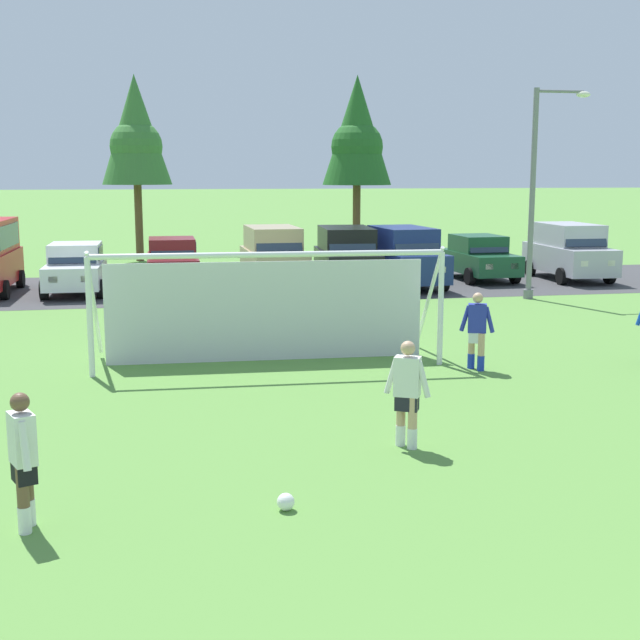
{
  "coord_description": "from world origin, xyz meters",
  "views": [
    {
      "loc": [
        -3.64,
        -2.77,
        4.1
      ],
      "look_at": [
        -0.96,
        11.46,
        1.59
      ],
      "focal_mm": 47.8,
      "sensor_mm": 36.0,
      "label": 1
    }
  ],
  "objects_px": {
    "player_winger_left": "(477,331)",
    "parked_car_slot_end": "(569,251)",
    "parked_car_slot_left": "(76,268)",
    "soccer_ball": "(286,502)",
    "parked_car_slot_center": "(273,256)",
    "parked_car_slot_far_right": "(479,257)",
    "parked_car_slot_center_right": "(347,256)",
    "player_striker_near": "(23,462)",
    "player_winger_right": "(407,394)",
    "street_lamp": "(538,191)",
    "parked_car_slot_center_left": "(172,261)",
    "soccer_goal": "(267,304)",
    "parked_car_slot_right": "(404,256)"
  },
  "relations": [
    {
      "from": "player_winger_left",
      "to": "parked_car_slot_far_right",
      "type": "bearing_deg",
      "value": 68.75
    },
    {
      "from": "player_winger_left",
      "to": "parked_car_slot_center_right",
      "type": "height_order",
      "value": "parked_car_slot_center_right"
    },
    {
      "from": "parked_car_slot_far_right",
      "to": "street_lamp",
      "type": "xyz_separation_m",
      "value": [
        0.0,
        -5.0,
        2.63
      ]
    },
    {
      "from": "parked_car_slot_far_right",
      "to": "player_striker_near",
      "type": "bearing_deg",
      "value": -122.88
    },
    {
      "from": "soccer_ball",
      "to": "street_lamp",
      "type": "distance_m",
      "value": 19.72
    },
    {
      "from": "parked_car_slot_center",
      "to": "street_lamp",
      "type": "height_order",
      "value": "street_lamp"
    },
    {
      "from": "parked_car_slot_far_right",
      "to": "street_lamp",
      "type": "relative_size",
      "value": 0.63
    },
    {
      "from": "soccer_goal",
      "to": "parked_car_slot_center",
      "type": "distance_m",
      "value": 12.73
    },
    {
      "from": "parked_car_slot_left",
      "to": "parked_car_slot_center_left",
      "type": "bearing_deg",
      "value": 28.54
    },
    {
      "from": "soccer_ball",
      "to": "parked_car_slot_center",
      "type": "height_order",
      "value": "parked_car_slot_center"
    },
    {
      "from": "parked_car_slot_center_right",
      "to": "parked_car_slot_right",
      "type": "xyz_separation_m",
      "value": [
        2.04,
        -0.32,
        0.0
      ]
    },
    {
      "from": "parked_car_slot_left",
      "to": "parked_car_slot_end",
      "type": "height_order",
      "value": "parked_car_slot_end"
    },
    {
      "from": "parked_car_slot_center_left",
      "to": "parked_car_slot_far_right",
      "type": "relative_size",
      "value": 0.99
    },
    {
      "from": "soccer_ball",
      "to": "parked_car_slot_left",
      "type": "distance_m",
      "value": 20.65
    },
    {
      "from": "parked_car_slot_center_right",
      "to": "street_lamp",
      "type": "distance_m",
      "value": 7.13
    },
    {
      "from": "soccer_ball",
      "to": "parked_car_slot_right",
      "type": "relative_size",
      "value": 0.05
    },
    {
      "from": "soccer_ball",
      "to": "parked_car_slot_far_right",
      "type": "xyz_separation_m",
      "value": [
        10.67,
        21.23,
        0.77
      ]
    },
    {
      "from": "player_winger_left",
      "to": "parked_car_slot_end",
      "type": "xyz_separation_m",
      "value": [
        9.08,
        13.91,
        0.29
      ]
    },
    {
      "from": "parked_car_slot_left",
      "to": "parked_car_slot_end",
      "type": "bearing_deg",
      "value": 1.56
    },
    {
      "from": "player_winger_right",
      "to": "parked_car_slot_far_right",
      "type": "height_order",
      "value": "parked_car_slot_far_right"
    },
    {
      "from": "parked_car_slot_left",
      "to": "parked_car_slot_center_right",
      "type": "distance_m",
      "value": 9.48
    },
    {
      "from": "parked_car_slot_center_right",
      "to": "parked_car_slot_far_right",
      "type": "bearing_deg",
      "value": 11.53
    },
    {
      "from": "player_winger_right",
      "to": "street_lamp",
      "type": "height_order",
      "value": "street_lamp"
    },
    {
      "from": "player_winger_right",
      "to": "parked_car_slot_center_right",
      "type": "relative_size",
      "value": 0.35
    },
    {
      "from": "street_lamp",
      "to": "parked_car_slot_center_right",
      "type": "bearing_deg",
      "value": 144.6
    },
    {
      "from": "parked_car_slot_center_right",
      "to": "parked_car_slot_far_right",
      "type": "xyz_separation_m",
      "value": [
        5.47,
        1.12,
        -0.24
      ]
    },
    {
      "from": "soccer_goal",
      "to": "player_winger_right",
      "type": "height_order",
      "value": "soccer_goal"
    },
    {
      "from": "parked_car_slot_left",
      "to": "parked_car_slot_end",
      "type": "distance_m",
      "value": 18.41
    },
    {
      "from": "parked_car_slot_far_right",
      "to": "parked_car_slot_end",
      "type": "relative_size",
      "value": 0.92
    },
    {
      "from": "soccer_ball",
      "to": "parked_car_slot_left",
      "type": "relative_size",
      "value": 0.05
    },
    {
      "from": "player_striker_near",
      "to": "street_lamp",
      "type": "relative_size",
      "value": 0.24
    },
    {
      "from": "parked_car_slot_left",
      "to": "parked_car_slot_far_right",
      "type": "distance_m",
      "value": 14.98
    },
    {
      "from": "player_winger_right",
      "to": "parked_car_slot_far_right",
      "type": "xyz_separation_m",
      "value": [
        8.52,
        19.14,
        0.05
      ]
    },
    {
      "from": "player_striker_near",
      "to": "street_lamp",
      "type": "bearing_deg",
      "value": 49.77
    },
    {
      "from": "player_striker_near",
      "to": "parked_car_slot_far_right",
      "type": "bearing_deg",
      "value": 57.12
    },
    {
      "from": "player_striker_near",
      "to": "player_winger_left",
      "type": "distance_m",
      "value": 10.56
    },
    {
      "from": "parked_car_slot_center_right",
      "to": "parked_car_slot_left",
      "type": "bearing_deg",
      "value": 179.52
    },
    {
      "from": "soccer_goal",
      "to": "parked_car_slot_end",
      "type": "bearing_deg",
      "value": 42.97
    },
    {
      "from": "soccer_ball",
      "to": "parked_car_slot_end",
      "type": "distance_m",
      "value": 25.08
    },
    {
      "from": "soccer_ball",
      "to": "player_striker_near",
      "type": "xyz_separation_m",
      "value": [
        -3.05,
        0.01,
        0.71
      ]
    },
    {
      "from": "parked_car_slot_center_left",
      "to": "parked_car_slot_right",
      "type": "bearing_deg",
      "value": -14.86
    },
    {
      "from": "parked_car_slot_center_left",
      "to": "parked_car_slot_end",
      "type": "bearing_deg",
      "value": -4.87
    },
    {
      "from": "parked_car_slot_left",
      "to": "parked_car_slot_center",
      "type": "distance_m",
      "value": 6.95
    },
    {
      "from": "parked_car_slot_left",
      "to": "parked_car_slot_far_right",
      "type": "height_order",
      "value": "same"
    },
    {
      "from": "soccer_ball",
      "to": "parked_car_slot_center_right",
      "type": "height_order",
      "value": "parked_car_slot_center_right"
    },
    {
      "from": "parked_car_slot_right",
      "to": "parked_car_slot_end",
      "type": "distance_m",
      "value": 6.95
    },
    {
      "from": "parked_car_slot_center_left",
      "to": "street_lamp",
      "type": "distance_m",
      "value": 13.26
    },
    {
      "from": "player_winger_left",
      "to": "parked_car_slot_center",
      "type": "relative_size",
      "value": 0.35
    },
    {
      "from": "parked_car_slot_end",
      "to": "street_lamp",
      "type": "bearing_deg",
      "value": -127.75
    },
    {
      "from": "parked_car_slot_center",
      "to": "parked_car_slot_center_right",
      "type": "bearing_deg",
      "value": -16.9
    }
  ]
}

